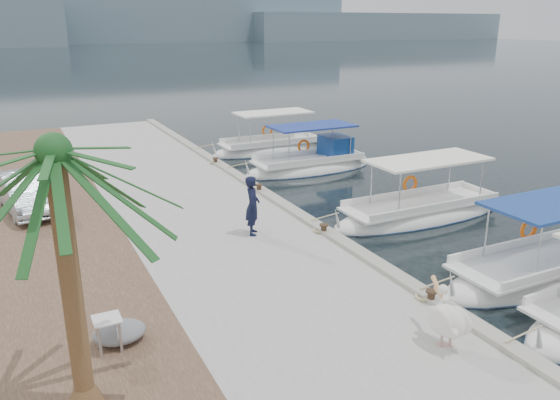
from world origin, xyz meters
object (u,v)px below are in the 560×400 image
Objects in this scene: fisherman at (253,205)px; pelican at (447,319)px; fishing_caique_c at (420,215)px; fishing_caique_d at (310,167)px; date_palm at (54,154)px; fishing_caique_b at (549,271)px; parked_car at (26,192)px; fishing_caique_e at (271,150)px.

pelican is at bearing -148.29° from fisherman.
fishing_caique_c is 7.78m from fishing_caique_d.
fishing_caique_c and fishing_caique_d have the same top height.
date_palm is at bearing -131.68° from fishing_caique_d.
fishing_caique_b is at bearing -88.47° from fishing_caique_d.
fisherman is at bearing 140.65° from fishing_caique_b.
date_palm is (-6.94, 1.38, 3.89)m from pelican.
fishing_caique_d is at bearing 91.53° from fishing_caique_b.
fisherman is 0.35× the size of date_palm.
pelican is 7.62m from fisherman.
fishing_caique_d is 16.16m from pelican.
fisherman is 9.24m from date_palm.
fishing_caique_c is 3.96× the size of fisherman.
parked_car is (-13.04, 11.23, 1.06)m from fishing_caique_b.
fishing_caique_c is at bearing -67.03° from fisherman.
fishing_caique_b and fishing_caique_e have the same top height.
fishing_caique_e is (-0.35, 17.76, 0.00)m from fishing_caique_b.
fishing_caique_c reaches higher than pelican.
fisherman reaches higher than parked_car.
fishing_caique_d is at bearing 92.07° from fishing_caique_c.
fisherman reaches higher than pelican.
date_palm is (-12.60, -6.06, 4.88)m from fishing_caique_c.
fishing_caique_e reaches higher than parked_car.
pelican is at bearing -109.46° from fishing_caique_d.
pelican is (-5.73, -1.99, 0.99)m from fishing_caique_b.
pelican is at bearing -160.87° from fishing_caique_b.
date_palm reaches higher than fishing_caique_c.
fishing_caique_b is at bearing -105.55° from fisherman.
fishing_caique_e is 22.65m from date_palm.
fishing_caique_c is at bearing 25.70° from date_palm.
date_palm is at bearing -154.30° from fishing_caique_c.
fishing_caique_b is at bearing -88.86° from fishing_caique_e.
fishing_caique_b is 13.59m from date_palm.
fishing_caique_b reaches higher than pelican.
fishing_caique_e is 4.59× the size of pelican.
date_palm reaches higher than pelican.
fisherman is at bearing -51.86° from parked_car.
date_palm reaches higher than fishing_caique_b.
fishing_caique_d is (-0.35, 13.23, 0.07)m from fishing_caique_b.
fishing_caique_e is at bearing 74.78° from pelican.
fishing_caique_c is 1.80× the size of parked_car.
fishing_caique_c is 1.38× the size of date_palm.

